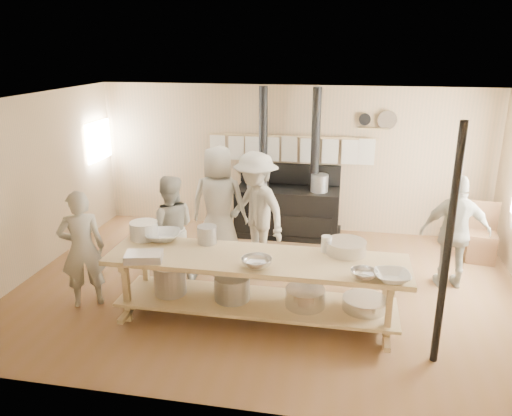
% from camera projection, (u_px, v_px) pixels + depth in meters
% --- Properties ---
extents(ground, '(7.00, 7.00, 0.00)m').
position_uv_depth(ground, '(268.00, 287.00, 7.05)').
color(ground, brown).
rests_on(ground, ground).
extents(room_shell, '(7.00, 7.00, 7.00)m').
position_uv_depth(room_shell, '(269.00, 176.00, 6.54)').
color(room_shell, tan).
rests_on(room_shell, ground).
extents(left_opening, '(0.00, 0.90, 0.90)m').
position_uv_depth(left_opening, '(99.00, 141.00, 9.02)').
color(left_opening, white).
rests_on(left_opening, ground).
extents(stove, '(1.90, 0.75, 2.60)m').
position_uv_depth(stove, '(287.00, 206.00, 8.86)').
color(stove, black).
rests_on(stove, ground).
extents(towel_rail, '(3.00, 0.04, 0.47)m').
position_uv_depth(towel_rail, '(291.00, 146.00, 8.80)').
color(towel_rail, tan).
rests_on(towel_rail, ground).
extents(back_wall_shelf, '(0.63, 0.14, 0.32)m').
position_uv_depth(back_wall_shelf, '(378.00, 123.00, 8.43)').
color(back_wall_shelf, tan).
rests_on(back_wall_shelf, ground).
extents(prep_table, '(3.60, 0.90, 0.85)m').
position_uv_depth(prep_table, '(255.00, 282.00, 6.05)').
color(prep_table, tan).
rests_on(prep_table, ground).
extents(support_post, '(0.08, 0.08, 2.60)m').
position_uv_depth(support_post, '(448.00, 250.00, 5.02)').
color(support_post, black).
rests_on(support_post, ground).
extents(cook_far_left, '(0.68, 0.60, 1.56)m').
position_uv_depth(cook_far_left, '(82.00, 249.00, 6.37)').
color(cook_far_left, '#ACAB98').
rests_on(cook_far_left, ground).
extents(cook_left, '(0.90, 0.79, 1.55)m').
position_uv_depth(cook_left, '(170.00, 229.00, 7.07)').
color(cook_left, '#ACAB98').
rests_on(cook_left, ground).
extents(cook_center, '(0.89, 0.58, 1.82)m').
position_uv_depth(cook_center, '(219.00, 204.00, 7.73)').
color(cook_center, '#ACAB98').
rests_on(cook_center, ground).
extents(cook_right, '(0.97, 0.46, 1.62)m').
position_uv_depth(cook_right, '(455.00, 232.00, 6.85)').
color(cook_right, '#ACAB98').
rests_on(cook_right, ground).
extents(cook_by_window, '(1.31, 1.23, 1.78)m').
position_uv_depth(cook_by_window, '(256.00, 210.00, 7.51)').
color(cook_by_window, '#ACAB98').
rests_on(cook_by_window, ground).
extents(chair, '(0.49, 0.49, 0.92)m').
position_uv_depth(chair, '(481.00, 244.00, 7.86)').
color(chair, '#523421').
rests_on(chair, ground).
extents(bowl_white_a, '(0.53, 0.53, 0.11)m').
position_uv_depth(bowl_white_a, '(163.00, 236.00, 6.46)').
color(bowl_white_a, white).
rests_on(bowl_white_a, prep_table).
extents(bowl_steel_a, '(0.47, 0.47, 0.11)m').
position_uv_depth(bowl_steel_a, '(257.00, 263.00, 5.66)').
color(bowl_steel_a, silver).
rests_on(bowl_steel_a, prep_table).
extents(bowl_white_b, '(0.43, 0.43, 0.09)m').
position_uv_depth(bowl_white_b, '(392.00, 277.00, 5.35)').
color(bowl_white_b, white).
rests_on(bowl_white_b, prep_table).
extents(bowl_steel_b, '(0.39, 0.39, 0.09)m').
position_uv_depth(bowl_steel_b, '(364.00, 274.00, 5.40)').
color(bowl_steel_b, silver).
rests_on(bowl_steel_b, prep_table).
extents(roasting_pan, '(0.48, 0.38, 0.09)m').
position_uv_depth(roasting_pan, '(144.00, 257.00, 5.84)').
color(roasting_pan, '#B2B2B7').
rests_on(roasting_pan, prep_table).
extents(mixing_bowl_large, '(0.65, 0.65, 0.16)m').
position_uv_depth(mixing_bowl_large, '(346.00, 247.00, 6.04)').
color(mixing_bowl_large, silver).
rests_on(mixing_bowl_large, prep_table).
extents(bucket_galv, '(0.28, 0.28, 0.23)m').
position_uv_depth(bucket_galv, '(207.00, 235.00, 6.34)').
color(bucket_galv, gray).
rests_on(bucket_galv, prep_table).
extents(deep_bowl_enamel, '(0.45, 0.45, 0.23)m').
position_uv_depth(deep_bowl_enamel, '(144.00, 230.00, 6.49)').
color(deep_bowl_enamel, white).
rests_on(deep_bowl_enamel, prep_table).
extents(pitcher, '(0.17, 0.17, 0.20)m').
position_uv_depth(pitcher, '(326.00, 244.00, 6.08)').
color(pitcher, white).
rests_on(pitcher, prep_table).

